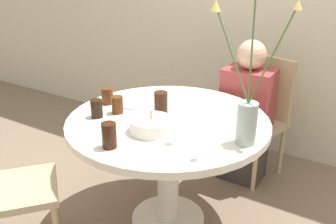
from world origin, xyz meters
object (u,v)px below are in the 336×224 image
(side_plate, at_px, (136,103))
(drink_glass_4, at_px, (97,109))
(drink_glass_1, at_px, (161,103))
(person_guest, at_px, (246,117))
(chair_right_flank, at_px, (259,111))
(flower_vase, at_px, (247,110))
(drink_glass_3, at_px, (109,135))
(birthday_cake, at_px, (151,125))
(drink_glass_0, at_px, (117,105))
(drink_glass_2, at_px, (108,96))

(side_plate, distance_m, drink_glass_4, 0.29)
(drink_glass_1, xyz_separation_m, person_guest, (0.28, 0.69, -0.28))
(side_plate, bearing_deg, chair_right_flank, 56.15)
(chair_right_flank, xyz_separation_m, side_plate, (-0.54, -0.80, 0.22))
(side_plate, bearing_deg, drink_glass_4, -103.30)
(flower_vase, distance_m, drink_glass_1, 0.57)
(drink_glass_1, height_order, drink_glass_3, drink_glass_1)
(drink_glass_1, bearing_deg, person_guest, 68.31)
(birthday_cake, height_order, person_guest, person_guest)
(drink_glass_0, distance_m, drink_glass_1, 0.26)
(drink_glass_1, relative_size, person_guest, 0.13)
(birthday_cake, relative_size, drink_glass_3, 1.81)
(chair_right_flank, distance_m, drink_glass_4, 1.27)
(drink_glass_2, relative_size, drink_glass_4, 0.98)
(drink_glass_1, bearing_deg, drink_glass_3, -88.29)
(side_plate, relative_size, drink_glass_3, 1.70)
(flower_vase, xyz_separation_m, person_guest, (-0.27, 0.79, -0.39))
(drink_glass_4, height_order, person_guest, person_guest)
(birthday_cake, relative_size, person_guest, 0.22)
(drink_glass_1, xyz_separation_m, drink_glass_4, (-0.28, -0.23, -0.01))
(drink_glass_1, distance_m, person_guest, 0.80)
(chair_right_flank, xyz_separation_m, flower_vase, (0.23, -0.94, 0.39))
(flower_vase, bearing_deg, side_plate, 169.41)
(flower_vase, relative_size, drink_glass_2, 7.38)
(birthday_cake, height_order, drink_glass_1, drink_glass_1)
(birthday_cake, xyz_separation_m, side_plate, (-0.30, 0.27, -0.03))
(drink_glass_3, xyz_separation_m, person_guest, (0.26, 1.17, -0.28))
(drink_glass_4, bearing_deg, person_guest, 58.85)
(flower_vase, xyz_separation_m, drink_glass_3, (-0.53, -0.38, -0.11))
(drink_glass_4, bearing_deg, drink_glass_0, 61.05)
(drink_glass_1, xyz_separation_m, drink_glass_3, (0.01, -0.48, -0.00))
(flower_vase, height_order, drink_glass_1, flower_vase)
(drink_glass_3, bearing_deg, drink_glass_1, 91.71)
(drink_glass_2, bearing_deg, side_plate, 29.35)
(chair_right_flank, height_order, person_guest, person_guest)
(side_plate, relative_size, drink_glass_1, 1.61)
(chair_right_flank, relative_size, drink_glass_0, 8.79)
(birthday_cake, bearing_deg, drink_glass_0, 161.55)
(birthday_cake, bearing_deg, person_guest, 78.23)
(drink_glass_2, height_order, drink_glass_4, drink_glass_4)
(chair_right_flank, height_order, flower_vase, flower_vase)
(person_guest, bearing_deg, drink_glass_4, -121.15)
(birthday_cake, distance_m, drink_glass_4, 0.37)
(drink_glass_0, relative_size, drink_glass_4, 0.97)
(flower_vase, xyz_separation_m, drink_glass_4, (-0.83, -0.14, -0.12))
(birthday_cake, relative_size, flower_vase, 0.30)
(birthday_cake, xyz_separation_m, drink_glass_3, (-0.07, -0.25, 0.03))
(drink_glass_3, relative_size, person_guest, 0.12)
(side_plate, xyz_separation_m, drink_glass_2, (-0.15, -0.09, 0.05))
(chair_right_flank, height_order, drink_glass_4, chair_right_flank)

